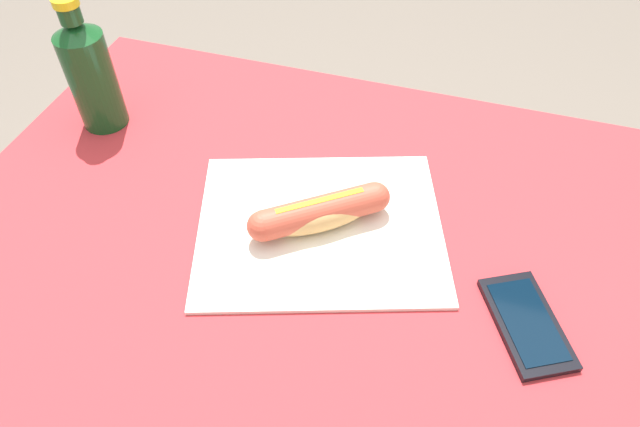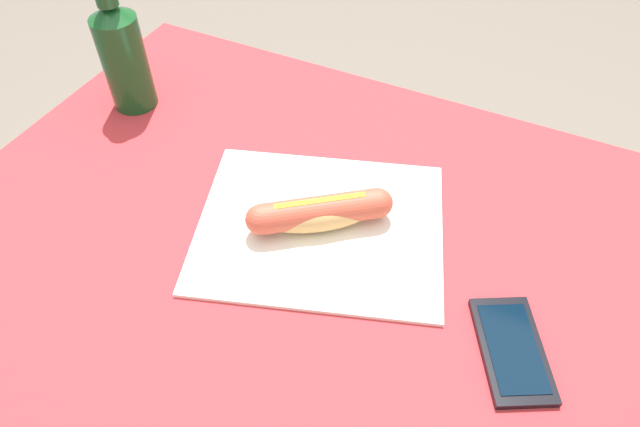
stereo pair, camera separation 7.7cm
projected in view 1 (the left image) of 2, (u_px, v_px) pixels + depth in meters
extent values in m
cylinder|color=brown|center=(605.00, 322.00, 1.14)|extent=(0.07, 0.07, 0.71)
cylinder|color=brown|center=(180.00, 219.00, 1.33)|extent=(0.07, 0.07, 0.71)
cube|color=brown|center=(351.00, 257.00, 0.78)|extent=(1.10, 0.71, 0.03)
cube|color=#B72D33|center=(351.00, 249.00, 0.77)|extent=(1.16, 0.77, 0.00)
cube|color=silver|center=(320.00, 226.00, 0.79)|extent=(0.41, 0.37, 0.01)
ellipsoid|color=tan|center=(320.00, 214.00, 0.77)|extent=(0.15, 0.13, 0.05)
cylinder|color=#BC4C38|center=(320.00, 211.00, 0.77)|extent=(0.15, 0.13, 0.04)
sphere|color=#BC4C38|center=(262.00, 226.00, 0.75)|extent=(0.04, 0.04, 0.04)
sphere|color=#BC4C38|center=(375.00, 197.00, 0.78)|extent=(0.04, 0.04, 0.04)
cube|color=yellow|center=(320.00, 201.00, 0.75)|extent=(0.10, 0.08, 0.00)
cube|color=black|center=(527.00, 323.00, 0.68)|extent=(0.13, 0.16, 0.01)
cube|color=black|center=(528.00, 321.00, 0.68)|extent=(0.10, 0.13, 0.00)
cylinder|color=#14471E|center=(93.00, 81.00, 0.89)|extent=(0.07, 0.07, 0.16)
cone|color=#14471E|center=(75.00, 29.00, 0.82)|extent=(0.07, 0.07, 0.02)
cylinder|color=#14471E|center=(69.00, 14.00, 0.81)|extent=(0.03, 0.03, 0.03)
cylinder|color=yellow|center=(65.00, 1.00, 0.79)|extent=(0.04, 0.04, 0.01)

